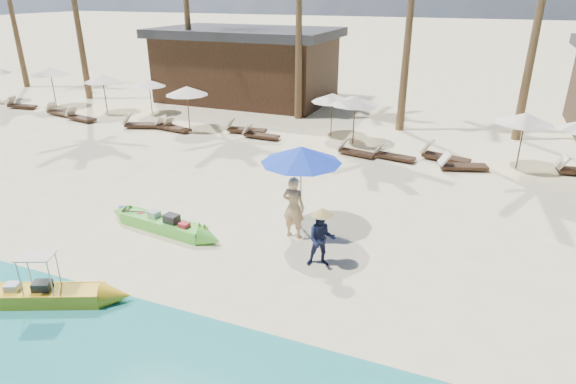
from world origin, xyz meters
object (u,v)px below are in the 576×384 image
at_px(green_canoe, 163,224).
at_px(blue_umbrella, 301,155).
at_px(tourist, 294,207).
at_px(yellow_canoe, 36,296).

relative_size(green_canoe, blue_umbrella, 1.84).
bearing_deg(tourist, yellow_canoe, 54.43).
xyz_separation_m(yellow_canoe, blue_umbrella, (4.10, 5.71, 2.02)).
bearing_deg(yellow_canoe, green_canoe, 59.62).
bearing_deg(tourist, blue_umbrella, -83.81).
distance_m(green_canoe, tourist, 3.84).
distance_m(yellow_canoe, tourist, 6.57).
relative_size(tourist, blue_umbrella, 0.73).
xyz_separation_m(tourist, blue_umbrella, (-0.03, 0.64, 1.33)).
bearing_deg(yellow_canoe, tourist, 27.69).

